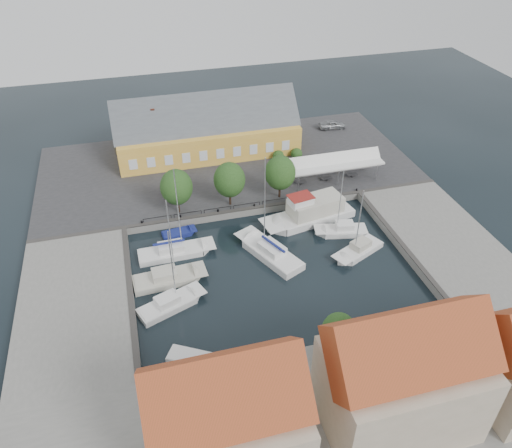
{
  "coord_description": "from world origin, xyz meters",
  "views": [
    {
      "loc": [
        -13.42,
        -43.47,
        38.72
      ],
      "look_at": [
        0.0,
        6.0,
        1.5
      ],
      "focal_mm": 35.0,
      "sensor_mm": 36.0,
      "label": 1
    }
  ],
  "objects_px": {
    "center_sailboat": "(270,253)",
    "west_boat_a": "(175,253)",
    "car_silver": "(332,124)",
    "east_boat_b": "(358,251)",
    "car_red": "(173,190)",
    "tent_canopy": "(334,163)",
    "trawler": "(311,213)",
    "west_boat_c": "(171,305)",
    "launch_nw": "(179,234)",
    "east_boat_a": "(342,232)",
    "warehouse": "(203,131)",
    "launch_sw": "(192,359)",
    "west_boat_b": "(168,279)"
  },
  "relations": [
    {
      "from": "trawler",
      "to": "launch_sw",
      "type": "bearing_deg",
      "value": -135.24
    },
    {
      "from": "trawler",
      "to": "west_boat_a",
      "type": "bearing_deg",
      "value": -172.2
    },
    {
      "from": "launch_sw",
      "to": "tent_canopy",
      "type": "bearing_deg",
      "value": 46.25
    },
    {
      "from": "west_boat_c",
      "to": "launch_sw",
      "type": "height_order",
      "value": "west_boat_c"
    },
    {
      "from": "west_boat_b",
      "to": "launch_sw",
      "type": "xyz_separation_m",
      "value": [
        0.81,
        -11.76,
        -0.17
      ]
    },
    {
      "from": "tent_canopy",
      "to": "west_boat_c",
      "type": "relative_size",
      "value": 1.35
    },
    {
      "from": "west_boat_c",
      "to": "launch_sw",
      "type": "bearing_deg",
      "value": -82.03
    },
    {
      "from": "car_silver",
      "to": "launch_nw",
      "type": "bearing_deg",
      "value": 132.95
    },
    {
      "from": "warehouse",
      "to": "launch_sw",
      "type": "bearing_deg",
      "value": -102.11
    },
    {
      "from": "car_red",
      "to": "center_sailboat",
      "type": "relative_size",
      "value": 0.32
    },
    {
      "from": "center_sailboat",
      "to": "tent_canopy",
      "type": "bearing_deg",
      "value": 44.3
    },
    {
      "from": "launch_nw",
      "to": "trawler",
      "type": "bearing_deg",
      "value": -4.24
    },
    {
      "from": "warehouse",
      "to": "car_silver",
      "type": "height_order",
      "value": "warehouse"
    },
    {
      "from": "warehouse",
      "to": "launch_nw",
      "type": "relative_size",
      "value": 6.28
    },
    {
      "from": "tent_canopy",
      "to": "car_silver",
      "type": "xyz_separation_m",
      "value": [
        6.43,
        16.14,
        -1.9
      ]
    },
    {
      "from": "east_boat_a",
      "to": "west_boat_a",
      "type": "relative_size",
      "value": 0.8
    },
    {
      "from": "west_boat_c",
      "to": "car_red",
      "type": "bearing_deg",
      "value": 81.31
    },
    {
      "from": "east_boat_a",
      "to": "west_boat_c",
      "type": "distance_m",
      "value": 24.13
    },
    {
      "from": "west_boat_c",
      "to": "launch_nw",
      "type": "height_order",
      "value": "west_boat_c"
    },
    {
      "from": "warehouse",
      "to": "launch_nw",
      "type": "xyz_separation_m",
      "value": [
        -7.05,
        -20.02,
        -4.34
      ]
    },
    {
      "from": "launch_sw",
      "to": "launch_nw",
      "type": "xyz_separation_m",
      "value": [
        1.57,
        20.18,
        -0.0
      ]
    },
    {
      "from": "center_sailboat",
      "to": "launch_nw",
      "type": "height_order",
      "value": "center_sailboat"
    },
    {
      "from": "car_red",
      "to": "center_sailboat",
      "type": "distance_m",
      "value": 17.96
    },
    {
      "from": "east_boat_a",
      "to": "launch_nw",
      "type": "relative_size",
      "value": 2.17
    },
    {
      "from": "west_boat_b",
      "to": "west_boat_a",
      "type": "bearing_deg",
      "value": 73.33
    },
    {
      "from": "tent_canopy",
      "to": "trawler",
      "type": "relative_size",
      "value": 1.05
    },
    {
      "from": "warehouse",
      "to": "car_red",
      "type": "distance_m",
      "value": 13.89
    },
    {
      "from": "tent_canopy",
      "to": "car_silver",
      "type": "height_order",
      "value": "tent_canopy"
    },
    {
      "from": "warehouse",
      "to": "car_silver",
      "type": "relative_size",
      "value": 6.17
    },
    {
      "from": "warehouse",
      "to": "launch_sw",
      "type": "relative_size",
      "value": 5.55
    },
    {
      "from": "car_red",
      "to": "east_boat_b",
      "type": "distance_m",
      "value": 26.74
    },
    {
      "from": "tent_canopy",
      "to": "east_boat_b",
      "type": "xyz_separation_m",
      "value": [
        -2.97,
        -15.6,
        -3.42
      ]
    },
    {
      "from": "center_sailboat",
      "to": "west_boat_a",
      "type": "distance_m",
      "value": 11.55
    },
    {
      "from": "west_boat_a",
      "to": "launch_nw",
      "type": "xyz_separation_m",
      "value": [
        1.01,
        3.82,
        -0.18
      ]
    },
    {
      "from": "warehouse",
      "to": "west_boat_c",
      "type": "bearing_deg",
      "value": -106.54
    },
    {
      "from": "center_sailboat",
      "to": "trawler",
      "type": "relative_size",
      "value": 1.03
    },
    {
      "from": "launch_nw",
      "to": "west_boat_a",
      "type": "bearing_deg",
      "value": -104.73
    },
    {
      "from": "car_red",
      "to": "east_boat_a",
      "type": "relative_size",
      "value": 0.45
    },
    {
      "from": "car_red",
      "to": "west_boat_c",
      "type": "bearing_deg",
      "value": -97.71
    },
    {
      "from": "car_red",
      "to": "launch_nw",
      "type": "distance_m",
      "value": 8.25
    },
    {
      "from": "tent_canopy",
      "to": "center_sailboat",
      "type": "height_order",
      "value": "center_sailboat"
    },
    {
      "from": "warehouse",
      "to": "tent_canopy",
      "type": "distance_m",
      "value": 21.63
    },
    {
      "from": "west_boat_a",
      "to": "west_boat_c",
      "type": "distance_m",
      "value": 8.92
    },
    {
      "from": "west_boat_c",
      "to": "car_silver",
      "type": "bearing_deg",
      "value": 46.85
    },
    {
      "from": "car_red",
      "to": "west_boat_a",
      "type": "height_order",
      "value": "west_boat_a"
    },
    {
      "from": "west_boat_c",
      "to": "launch_sw",
      "type": "xyz_separation_m",
      "value": [
        1.06,
        -7.59,
        -0.17
      ]
    },
    {
      "from": "car_silver",
      "to": "east_boat_b",
      "type": "relative_size",
      "value": 0.47
    },
    {
      "from": "car_silver",
      "to": "east_boat_b",
      "type": "xyz_separation_m",
      "value": [
        -9.4,
        -31.74,
        -1.53
      ]
    },
    {
      "from": "center_sailboat",
      "to": "east_boat_a",
      "type": "height_order",
      "value": "center_sailboat"
    },
    {
      "from": "warehouse",
      "to": "tent_canopy",
      "type": "xyz_separation_m",
      "value": [
        16.6,
        -13.86,
        -0.74
      ]
    }
  ]
}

